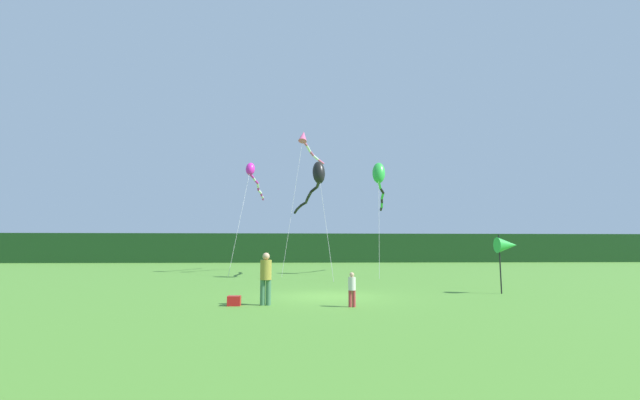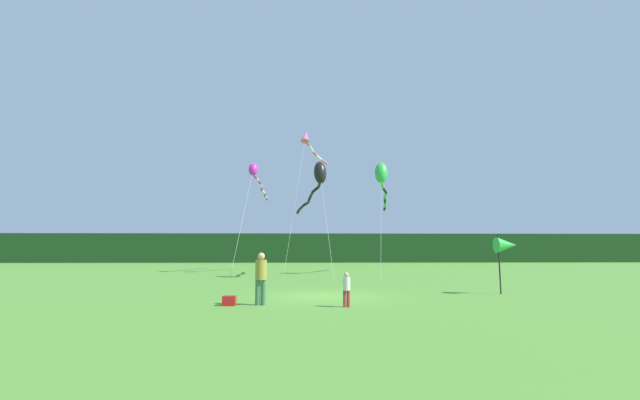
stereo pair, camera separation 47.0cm
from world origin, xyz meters
The scene contains 10 objects.
ground_plane centered at (0.00, 0.00, 0.00)m, with size 120.00×120.00×0.00m, color #4C842D.
distant_treeline centered at (0.00, 45.00, 2.13)m, with size 108.00×2.92×4.26m, color #193D19.
person_adult centered at (-2.33, -2.58, 1.01)m, with size 0.40×0.40×1.81m.
person_child centered at (0.61, -3.17, 0.64)m, with size 0.25×0.25×1.15m.
cooler_box centered at (-3.40, -2.65, 0.17)m, with size 0.44×0.33×0.33m, color red.
banner_flag_pole centered at (8.02, 0.67, 2.09)m, with size 0.90×0.70×2.58m.
kite_magenta centered at (-5.24, 18.41, 8.36)m, with size 1.50×11.71×9.38m.
kite_rainbow centered at (-0.63, 16.80, 10.95)m, with size 3.56×9.14×11.81m.
kite_black centered at (0.00, 11.05, 6.86)m, with size 2.56×9.49×8.03m.
kite_green centered at (5.17, 14.83, 7.66)m, with size 2.43×10.69×8.88m.
Camera 1 is at (-1.19, -17.25, 1.92)m, focal length 23.16 mm.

